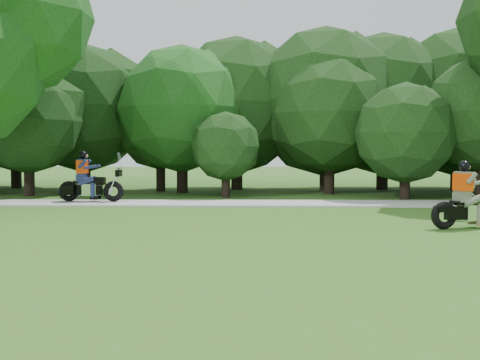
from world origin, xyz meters
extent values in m
plane|color=#40641C|center=(0.00, 0.00, 0.00)|extent=(100.00, 100.00, 0.00)
cube|color=#AAAAA4|center=(0.00, 8.00, 0.03)|extent=(60.00, 2.20, 0.06)
cylinder|color=black|center=(-1.68, 15.32, 0.90)|extent=(0.52, 0.52, 1.80)
sphere|color=black|center=(-1.68, 15.32, 3.86)|extent=(6.35, 6.35, 6.35)
cylinder|color=black|center=(-2.00, 10.74, 0.55)|extent=(0.33, 0.33, 1.10)
sphere|color=black|center=(-2.00, 10.74, 1.97)|extent=(2.68, 2.68, 2.68)
cylinder|color=black|center=(-8.59, 14.85, 0.90)|extent=(0.49, 0.49, 1.80)
sphere|color=black|center=(-8.59, 14.85, 3.70)|extent=(5.86, 5.86, 5.86)
cylinder|color=black|center=(5.02, 15.45, 0.90)|extent=(0.53, 0.53, 1.80)
sphere|color=black|center=(5.02, 15.45, 3.93)|extent=(6.55, 6.55, 6.55)
cylinder|color=black|center=(-12.25, 16.12, 0.90)|extent=(0.49, 0.49, 1.80)
sphere|color=black|center=(-12.25, 16.12, 3.70)|extent=(5.85, 5.85, 5.85)
cylinder|color=black|center=(-5.03, 14.16, 0.82)|extent=(0.40, 0.40, 1.65)
sphere|color=black|center=(-5.03, 14.16, 2.97)|extent=(4.08, 4.08, 4.08)
cylinder|color=black|center=(4.71, 10.12, 0.62)|extent=(0.39, 0.39, 1.24)
sphere|color=black|center=(4.71, 10.12, 2.48)|extent=(3.79, 3.79, 3.79)
cylinder|color=black|center=(8.45, 15.50, 0.90)|extent=(0.54, 0.54, 1.80)
sphere|color=black|center=(8.45, 15.50, 4.02)|extent=(6.83, 6.83, 6.83)
cylinder|color=black|center=(2.31, 14.57, 0.90)|extent=(0.53, 0.53, 1.80)
sphere|color=black|center=(2.31, 14.57, 3.98)|extent=(6.69, 6.69, 6.69)
cylinder|color=black|center=(-9.85, 11.35, 0.80)|extent=(0.41, 0.41, 1.60)
sphere|color=black|center=(-9.85, 11.35, 2.97)|extent=(4.20, 4.20, 4.20)
cylinder|color=black|center=(2.23, 12.77, 0.87)|extent=(0.44, 0.44, 1.74)
sphere|color=black|center=(2.23, 12.77, 3.32)|extent=(4.87, 4.87, 4.87)
cylinder|color=black|center=(-3.98, 13.35, 0.90)|extent=(0.47, 0.47, 1.80)
sphere|color=#1C4C15|center=(-3.98, 13.35, 3.58)|extent=(5.49, 5.49, 5.49)
sphere|color=#1C4C15|center=(-8.74, 7.30, 6.20)|extent=(5.12, 5.12, 5.12)
torus|color=black|center=(3.47, 1.71, 0.33)|extent=(0.68, 0.36, 0.66)
cube|color=black|center=(4.05, 1.88, 0.37)|extent=(1.16, 0.54, 0.30)
cube|color=silver|center=(4.21, 1.92, 0.37)|extent=(0.52, 0.43, 0.37)
cube|color=black|center=(3.93, 1.84, 0.62)|extent=(0.55, 0.43, 0.09)
cube|color=#505444|center=(3.93, 1.84, 0.75)|extent=(0.37, 0.42, 0.22)
cube|color=#505444|center=(3.95, 1.85, 1.09)|extent=(0.34, 0.45, 0.52)
cube|color=#FF4005|center=(3.95, 1.85, 1.10)|extent=(0.38, 0.49, 0.41)
sphere|color=black|center=(3.98, 1.86, 1.48)|extent=(0.26, 0.26, 0.26)
torus|color=black|center=(-7.35, 8.31, 0.42)|extent=(0.72, 0.24, 0.71)
torus|color=black|center=(-5.78, 8.22, 0.42)|extent=(0.72, 0.24, 0.71)
cube|color=black|center=(-6.75, 8.27, 0.47)|extent=(1.15, 0.31, 0.33)
cube|color=silver|center=(-6.59, 8.27, 0.47)|extent=(0.51, 0.37, 0.41)
cube|color=black|center=(-6.34, 8.25, 0.77)|extent=(0.55, 0.33, 0.26)
cube|color=black|center=(-6.88, 8.28, 0.73)|extent=(0.55, 0.36, 0.10)
cylinder|color=silver|center=(-5.73, 8.22, 0.77)|extent=(0.41, 0.07, 0.91)
cylinder|color=silver|center=(-5.56, 8.21, 1.21)|extent=(0.07, 0.65, 0.04)
cube|color=black|center=(-7.31, 8.08, 0.47)|extent=(0.43, 0.15, 0.35)
cube|color=black|center=(-7.29, 8.53, 0.47)|extent=(0.43, 0.15, 0.35)
cube|color=navy|center=(-6.88, 8.28, 0.87)|extent=(0.33, 0.40, 0.24)
cube|color=navy|center=(-6.86, 8.28, 1.24)|extent=(0.29, 0.44, 0.57)
cube|color=#FF4005|center=(-6.86, 8.28, 1.26)|extent=(0.32, 0.48, 0.45)
sphere|color=black|center=(-6.83, 8.28, 1.67)|extent=(0.28, 0.28, 0.28)
camera|label=1|loc=(-1.04, -12.34, 1.89)|focal=45.00mm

